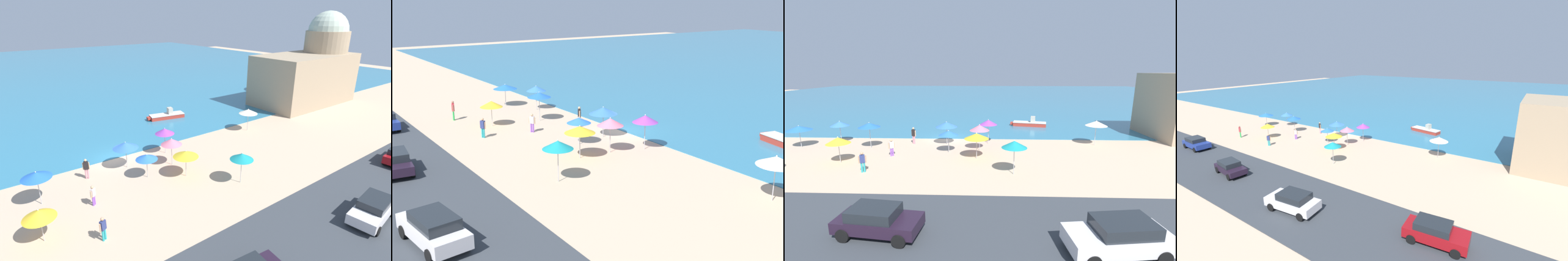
{
  "view_description": "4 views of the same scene",
  "coord_description": "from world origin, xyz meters",
  "views": [
    {
      "loc": [
        -9.37,
        -25.69,
        12.83
      ],
      "look_at": [
        8.0,
        -2.19,
        1.75
      ],
      "focal_mm": 28.0,
      "sensor_mm": 36.0,
      "label": 1
    },
    {
      "loc": [
        30.62,
        -24.61,
        10.99
      ],
      "look_at": [
        3.35,
        -5.9,
        1.79
      ],
      "focal_mm": 45.0,
      "sensor_mm": 36.0,
      "label": 2
    },
    {
      "loc": [
        4.74,
        -28.84,
        7.57
      ],
      "look_at": [
        3.86,
        -4.65,
        2.07
      ],
      "focal_mm": 24.0,
      "sensor_mm": 36.0,
      "label": 3
    },
    {
      "loc": [
        25.21,
        -30.66,
        11.66
      ],
      "look_at": [
        4.5,
        0.88,
        0.95
      ],
      "focal_mm": 24.0,
      "sensor_mm": 36.0,
      "label": 4
    }
  ],
  "objects": [
    {
      "name": "sea",
      "position": [
        0.0,
        55.0,
        0.03
      ],
      "size": [
        150.0,
        110.0,
        0.05
      ],
      "primitive_type": "cube",
      "color": "teal",
      "rests_on": "ground_plane"
    },
    {
      "name": "beach_umbrella_7",
      "position": [
        -14.46,
        -3.86,
        1.98
      ],
      "size": [
        2.4,
        2.4,
        2.27
      ],
      "color": "#B2B2B7",
      "rests_on": "ground_plane"
    },
    {
      "name": "bather_1",
      "position": [
        -3.29,
        -2.23,
        1.02
      ],
      "size": [
        0.52,
        0.36,
        1.81
      ],
      "color": "pink",
      "rests_on": "ground_plane"
    },
    {
      "name": "coastal_road",
      "position": [
        0.0,
        -18.0,
        0.03
      ],
      "size": [
        80.0,
        8.0,
        0.06
      ],
      "primitive_type": "cube",
      "color": "#363B40",
      "rests_on": "ground_plane"
    },
    {
      "name": "parked_car_4",
      "position": [
        10.18,
        -19.01,
        0.86
      ],
      "size": [
        4.45,
        2.3,
        1.53
      ],
      "color": "silver",
      "rests_on": "coastal_road"
    },
    {
      "name": "bather_0",
      "position": [
        -4.15,
        -6.33,
        0.88
      ],
      "size": [
        0.45,
        0.41,
        1.58
      ],
      "color": "purple",
      "rests_on": "ground_plane"
    },
    {
      "name": "beach_umbrella_10",
      "position": [
        -7.18,
        -3.95,
        2.36
      ],
      "size": [
        2.1,
        2.1,
        2.65
      ],
      "color": "#B2B2B7",
      "rests_on": "ground_plane"
    },
    {
      "name": "beach_umbrella_8",
      "position": [
        3.62,
        -6.76,
        2.05
      ],
      "size": [
        2.17,
        2.17,
        2.36
      ],
      "color": "#B2B2B7",
      "rests_on": "ground_plane"
    },
    {
      "name": "beach_umbrella_3",
      "position": [
        0.87,
        -5.02,
        1.88
      ],
      "size": [
        1.85,
        1.85,
        2.16
      ],
      "color": "#B2B2B7",
      "rests_on": "ground_plane"
    },
    {
      "name": "beach_umbrella_1",
      "position": [
        -7.89,
        -8.25,
        1.94
      ],
      "size": [
        1.95,
        1.95,
        2.27
      ],
      "color": "#B2B2B7",
      "rests_on": "ground_plane"
    },
    {
      "name": "parked_car_3",
      "position": [
        -0.45,
        -18.06,
        0.79
      ],
      "size": [
        4.08,
        2.13,
        1.38
      ],
      "color": "black",
      "rests_on": "coastal_road"
    },
    {
      "name": "beach_umbrella_6",
      "position": [
        4.62,
        -1.72,
        2.3
      ],
      "size": [
        1.89,
        1.89,
        2.64
      ],
      "color": "#B2B2B7",
      "rests_on": "ground_plane"
    },
    {
      "name": "skiff_nearshore",
      "position": [
        10.36,
        7.41,
        0.41
      ],
      "size": [
        5.04,
        2.33,
        1.37
      ],
      "color": "#B23225",
      "rests_on": "sea"
    },
    {
      "name": "parked_car_1",
      "position": [
        -11.76,
        -16.26,
        0.82
      ],
      "size": [
        4.19,
        1.99,
        1.44
      ],
      "color": "navy",
      "rests_on": "coastal_road"
    },
    {
      "name": "beach_umbrella_5",
      "position": [
        -11.31,
        -2.01,
        2.09
      ],
      "size": [
        1.91,
        1.91,
        2.41
      ],
      "color": "#B2B2B7",
      "rests_on": "ground_plane"
    },
    {
      "name": "ground_plane",
      "position": [
        0.0,
        0.0,
        0.0
      ],
      "size": [
        160.0,
        160.0,
        0.0
      ],
      "primitive_type": "plane",
      "color": "#CAAA8C"
    },
    {
      "name": "beach_umbrella_2",
      "position": [
        6.58,
        -10.3,
        2.33
      ],
      "size": [
        1.91,
        1.91,
        2.66
      ],
      "color": "#B2B2B7",
      "rests_on": "ground_plane"
    },
    {
      "name": "bather_3",
      "position": [
        -11.75,
        -10.3,
        1.0
      ],
      "size": [
        0.55,
        0.31,
        1.78
      ],
      "color": "green",
      "rests_on": "ground_plane"
    },
    {
      "name": "bather_2",
      "position": [
        -4.91,
        -10.33,
        0.91
      ],
      "size": [
        0.52,
        0.36,
        1.63
      ],
      "color": "teal",
      "rests_on": "ground_plane"
    },
    {
      "name": "beach_umbrella_0",
      "position": [
        15.75,
        -2.05,
        2.33
      ],
      "size": [
        2.15,
        2.15,
        2.65
      ],
      "color": "#B2B2B7",
      "rests_on": "ground_plane"
    },
    {
      "name": "beach_umbrella_9",
      "position": [
        3.78,
        -4.26,
        2.26
      ],
      "size": [
        1.91,
        1.91,
        2.6
      ],
      "color": "#B2B2B7",
      "rests_on": "ground_plane"
    },
    {
      "name": "parked_car_2",
      "position": [
        20.73,
        -16.51,
        0.85
      ],
      "size": [
        4.23,
        2.12,
        1.49
      ],
      "color": "maroon",
      "rests_on": "coastal_road"
    },
    {
      "name": "beach_umbrella_4",
      "position": [
        0.25,
        -2.3,
        2.14
      ],
      "size": [
        2.26,
        2.26,
        2.47
      ],
      "color": "#B2B2B7",
      "rests_on": "ground_plane"
    }
  ]
}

